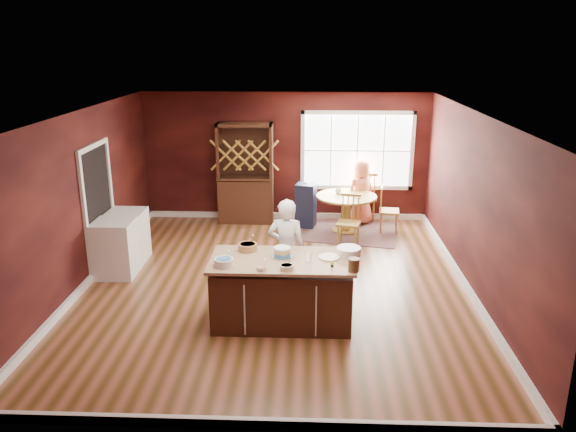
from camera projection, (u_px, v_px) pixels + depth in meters
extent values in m
plane|color=brown|center=(276.00, 284.00, 8.92)|extent=(7.00, 7.00, 0.00)
plane|color=white|center=(275.00, 113.00, 8.11)|extent=(7.00, 7.00, 0.00)
plane|color=black|center=(286.00, 157.00, 11.85)|extent=(6.00, 0.00, 6.00)
plane|color=black|center=(252.00, 308.00, 5.18)|extent=(6.00, 0.00, 6.00)
plane|color=black|center=(81.00, 201.00, 8.63)|extent=(0.00, 7.00, 7.00)
plane|color=black|center=(475.00, 205.00, 8.40)|extent=(0.00, 7.00, 7.00)
cube|color=#391E0C|center=(282.00, 294.00, 7.64)|extent=(1.85, 0.93, 0.83)
cube|color=tan|center=(282.00, 260.00, 7.50)|extent=(1.93, 1.01, 0.04)
cylinder|color=brown|center=(345.00, 230.00, 11.39)|extent=(0.56, 0.56, 0.04)
cylinder|color=brown|center=(346.00, 214.00, 11.29)|extent=(0.20, 0.20, 0.67)
cylinder|color=brown|center=(347.00, 197.00, 11.18)|extent=(1.21, 1.21, 0.04)
imported|color=white|center=(287.00, 250.00, 8.24)|extent=(0.61, 0.45, 1.55)
cylinder|color=silver|center=(224.00, 262.00, 7.26)|extent=(0.25, 0.25, 0.10)
cylinder|color=#A8764F|center=(248.00, 247.00, 7.79)|extent=(0.26, 0.26, 0.10)
cylinder|color=silver|center=(261.00, 269.00, 7.12)|extent=(0.13, 0.13, 0.05)
cylinder|color=beige|center=(287.00, 267.00, 7.13)|extent=(0.18, 0.18, 0.07)
cylinder|color=silver|center=(309.00, 257.00, 7.36)|extent=(0.07, 0.07, 0.15)
cylinder|color=#FFEEC1|center=(329.00, 257.00, 7.53)|extent=(0.29, 0.29, 0.02)
cylinder|color=silver|center=(349.00, 251.00, 7.61)|extent=(0.33, 0.33, 0.11)
cylinder|color=brown|center=(354.00, 265.00, 7.07)|extent=(0.14, 0.14, 0.17)
cube|color=brown|center=(345.00, 231.00, 11.39)|extent=(2.37, 2.00, 0.01)
imported|color=#DF6E53|center=(361.00, 192.00, 11.69)|extent=(0.80, 0.72, 1.37)
cylinder|color=beige|center=(358.00, 197.00, 11.04)|extent=(0.20, 0.20, 0.01)
imported|color=white|center=(338.00, 191.00, 11.31)|extent=(0.14, 0.14, 0.10)
cube|color=#352012|center=(246.00, 173.00, 11.71)|extent=(1.14, 0.48, 2.10)
cube|color=silver|center=(116.00, 248.00, 9.15)|extent=(0.64, 0.62, 0.93)
cube|color=silver|center=(128.00, 236.00, 9.77)|extent=(0.63, 0.60, 0.91)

